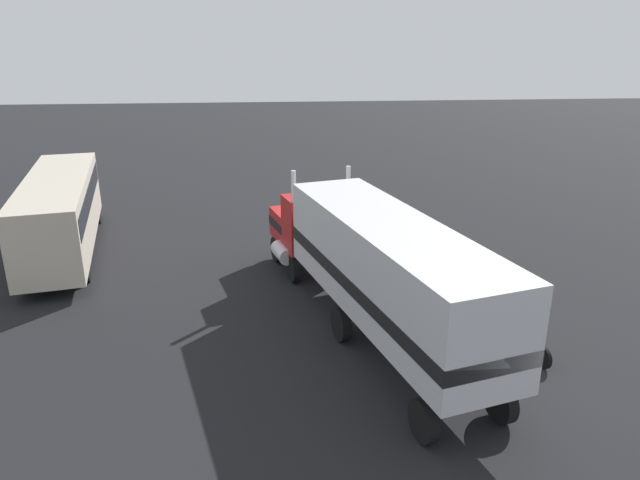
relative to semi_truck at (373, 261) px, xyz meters
The scene contains 7 objects.
ground_plane 7.06m from the semi_truck, 11.94° to the left, with size 120.00×120.00×0.00m, color black.
lane_stripe_near 7.75m from the semi_truck, 16.94° to the right, with size 4.40×0.16×0.01m, color silver.
lane_stripe_mid 7.21m from the semi_truck, 40.26° to the right, with size 4.40×0.16×0.01m, color silver.
semi_truck is the anchor object (origin of this frame).
person_bystander 2.88m from the semi_truck, 100.27° to the right, with size 0.42×0.48×1.63m.
parked_bus 14.97m from the semi_truck, 55.37° to the left, with size 11.29×4.68×3.40m.
motorcycle 5.30m from the semi_truck, 112.45° to the right, with size 2.08×0.57×1.12m.
Camera 1 is at (-23.44, 1.82, 9.37)m, focal length 32.99 mm.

